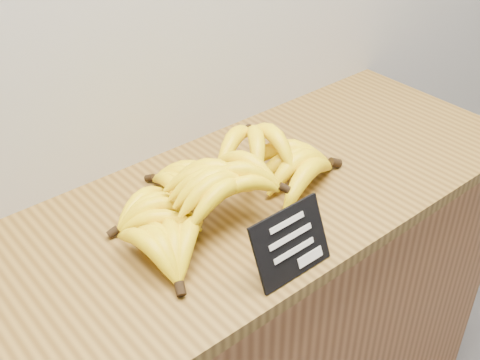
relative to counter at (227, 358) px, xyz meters
The scene contains 4 objects.
counter is the anchor object (origin of this frame).
counter_top 0.47m from the counter, behind, with size 1.48×0.54×0.03m, color brown.
chalkboard_sign 0.58m from the counter, 96.83° to the right, with size 0.16×0.01×0.12m, color black.
banana_pile 0.53m from the counter, 108.21° to the right, with size 0.58×0.35×0.12m.
Camera 1 is at (-0.44, 1.98, 1.67)m, focal length 45.00 mm.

